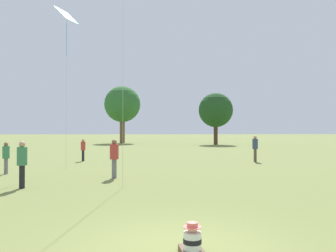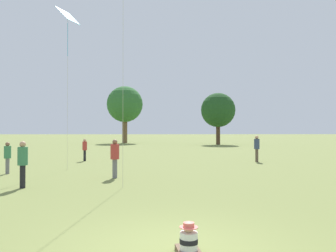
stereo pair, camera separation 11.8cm
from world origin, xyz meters
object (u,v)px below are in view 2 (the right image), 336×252
Objects in this scene: kite_2 at (68,19)px; distant_tree_1 at (218,110)px; person_standing_0 at (8,155)px; person_standing_5 at (115,155)px; person_standing_2 at (85,148)px; person_standing_3 at (23,160)px; seated_toddler at (188,241)px; person_standing_1 at (257,146)px; distant_tree_0 at (125,105)px.

kite_2 is 33.14m from distant_tree_1.
person_standing_0 is 0.90× the size of person_standing_5.
person_standing_0 is 1.02× the size of person_standing_2.
person_standing_5 is at bearing -135.34° from person_standing_3.
kite_2 reaches higher than seated_toddler.
person_standing_3 is (-11.82, -9.72, -0.02)m from person_standing_1.
seated_toddler is 15.79m from kite_2.
person_standing_1 is at bearing -134.22° from person_standing_3.
distant_tree_0 is at bearing 167.79° from person_standing_2.
person_standing_1 is (14.22, 5.71, 0.13)m from person_standing_0.
person_standing_1 is 1.02× the size of person_standing_5.
person_standing_0 is 0.17× the size of distant_tree_0.
kite_2 is (0.16, -4.91, 7.37)m from person_standing_2.
kite_2 is at bearing -39.98° from person_standing_0.
person_standing_1 is at bearing -51.80° from person_standing_0.
person_standing_0 is at bearing -117.19° from distant_tree_1.
kite_2 is at bearing 151.28° from person_standing_5.
distant_tree_0 is at bearing 157.13° from distant_tree_1.
person_standing_1 reaches higher than seated_toddler.
person_standing_0 is (-8.06, 10.72, 0.70)m from seated_toddler.
seated_toddler is at bearing 136.48° from person_standing_3.
person_standing_2 is 0.88× the size of person_standing_3.
person_standing_3 reaches higher than person_standing_0.
distant_tree_0 is at bearing 113.11° from person_standing_5.
person_standing_0 reaches higher than person_standing_2.
seated_toddler is at bearing -82.68° from distant_tree_0.
person_standing_2 is 0.17× the size of distant_tree_0.
kite_2 reaches higher than person_standing_3.
person_standing_3 reaches higher than person_standing_2.
seated_toddler is at bearing -87.95° from kite_2.
kite_2 is (2.49, 1.66, 7.36)m from person_standing_0.
person_standing_5 is (3.20, -8.11, 0.11)m from person_standing_2.
person_standing_2 is 0.17× the size of kite_2.
person_standing_2 is 0.89× the size of person_standing_5.
person_standing_3 is 0.23× the size of distant_tree_1.
kite_2 is 36.11m from distant_tree_0.
person_standing_1 is 11.32m from person_standing_5.
distant_tree_1 reaches higher than person_standing_3.
person_standing_3 reaches higher than seated_toddler.
kite_2 is at bearing -114.66° from distant_tree_1.
seated_toddler is 9.56m from person_standing_5.
seated_toddler is 13.43m from person_standing_0.
distant_tree_1 is at bearing 137.85° from person_standing_2.
person_standing_0 is 0.90× the size of person_standing_3.
seated_toddler is 0.33× the size of person_standing_3.
distant_tree_0 reaches higher than seated_toddler.
kite_2 reaches higher than person_standing_1.
kite_2 is 0.95× the size of distant_tree_0.
seated_toddler is 0.07× the size of kite_2.
person_standing_1 is 1.01× the size of person_standing_3.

